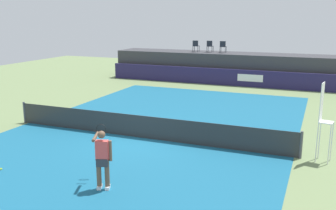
{
  "coord_description": "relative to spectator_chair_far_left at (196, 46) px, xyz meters",
  "views": [
    {
      "loc": [
        6.69,
        -13.61,
        4.92
      ],
      "look_at": [
        0.31,
        2.0,
        1.0
      ],
      "focal_mm": 40.85,
      "sensor_mm": 36.0,
      "label": 1
    }
  ],
  "objects": [
    {
      "name": "spectator_chair_left",
      "position": [
        1.09,
        0.16,
        0.0
      ],
      "size": [
        0.45,
        0.45,
        0.89
      ],
      "color": "#1E232D",
      "rests_on": "spectator_platform"
    },
    {
      "name": "net_post_near",
      "position": [
        -3.5,
        -15.13,
        -2.19
      ],
      "size": [
        0.1,
        0.1,
        1.0
      ],
      "primitive_type": "cylinder",
      "color": "#4C4C51",
      "rests_on": "ground"
    },
    {
      "name": "spectator_platform",
      "position": [
        2.7,
        0.17,
        -1.59
      ],
      "size": [
        18.0,
        2.8,
        2.2
      ],
      "primitive_type": "cube",
      "color": "#38383D",
      "rests_on": "ground"
    },
    {
      "name": "net_post_far",
      "position": [
        8.9,
        -15.13,
        -2.19
      ],
      "size": [
        0.1,
        0.1,
        1.0
      ],
      "primitive_type": "cylinder",
      "color": "#4C4C51",
      "rests_on": "ground"
    },
    {
      "name": "sponsor_wall",
      "position": [
        2.7,
        -1.63,
        -2.09
      ],
      "size": [
        18.0,
        0.22,
        1.2
      ],
      "color": "#231E4C",
      "rests_on": "ground"
    },
    {
      "name": "spectator_chair_far_left",
      "position": [
        0.0,
        0.0,
        0.0
      ],
      "size": [
        0.45,
        0.45,
        0.89
      ],
      "color": "#1E232D",
      "rests_on": "spectator_platform"
    },
    {
      "name": "court_inner",
      "position": [
        2.7,
        -15.13,
        -2.69
      ],
      "size": [
        12.0,
        22.0,
        0.0
      ],
      "primitive_type": "cube",
      "color": "#16597A",
      "rests_on": "ground"
    },
    {
      "name": "umpire_chair",
      "position": [
        9.53,
        -15.11,
        -1.11
      ],
      "size": [
        0.51,
        0.51,
        2.76
      ],
      "color": "white",
      "rests_on": "ground"
    },
    {
      "name": "tennis_net",
      "position": [
        2.7,
        -15.13,
        -2.22
      ],
      "size": [
        12.4,
        0.02,
        0.95
      ],
      "primitive_type": "cube",
      "color": "#2D2D2D",
      "rests_on": "ground"
    },
    {
      "name": "tennis_ball",
      "position": [
        -0.13,
        -19.95,
        -2.66
      ],
      "size": [
        0.07,
        0.07,
        0.07
      ],
      "primitive_type": "sphere",
      "color": "#D8EA33",
      "rests_on": "court_inner"
    },
    {
      "name": "ground_plane",
      "position": [
        2.7,
        -12.13,
        -2.69
      ],
      "size": [
        48.0,
        48.0,
        0.0
      ],
      "primitive_type": "plane",
      "color": "#6B7F51"
    },
    {
      "name": "spectator_chair_center",
      "position": [
        2.15,
        0.08,
        0.0
      ],
      "size": [
        0.46,
        0.46,
        0.89
      ],
      "color": "#1E232D",
      "rests_on": "spectator_platform"
    },
    {
      "name": "tennis_player",
      "position": [
        3.72,
        -19.87,
        -1.73
      ],
      "size": [
        0.97,
        1.09,
        1.77
      ],
      "color": "white",
      "rests_on": "court_inner"
    }
  ]
}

